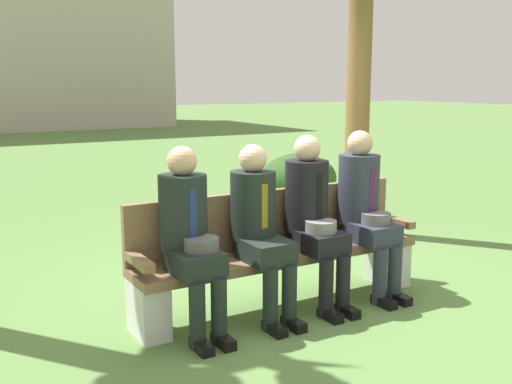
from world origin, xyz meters
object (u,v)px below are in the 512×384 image
(park_bench, at_px, (278,250))
(seated_man_centerright, at_px, (313,212))
(shrub_near_bench, at_px, (299,178))
(seated_man_leftmost, at_px, (189,231))
(seated_man_rightmost, at_px, (365,205))
(seated_man_centerleft, at_px, (259,222))
(building_backdrop, at_px, (16,15))

(park_bench, height_order, seated_man_centerright, seated_man_centerright)
(park_bench, relative_size, seated_man_centerright, 1.80)
(park_bench, relative_size, shrub_near_bench, 2.10)
(seated_man_leftmost, height_order, shrub_near_bench, seated_man_leftmost)
(seated_man_rightmost, distance_m, shrub_near_bench, 3.88)
(seated_man_centerleft, bearing_deg, shrub_near_bench, 51.59)
(seated_man_rightmost, relative_size, building_backdrop, 0.12)
(seated_man_centerleft, distance_m, shrub_near_bench, 4.42)
(seated_man_centerright, bearing_deg, seated_man_rightmost, 0.13)
(building_backdrop, bearing_deg, seated_man_rightmost, -92.64)
(park_bench, distance_m, seated_man_rightmost, 0.84)
(seated_man_leftmost, relative_size, seated_man_rightmost, 0.97)
(park_bench, bearing_deg, seated_man_rightmost, -9.72)
(seated_man_centerleft, distance_m, seated_man_rightmost, 1.02)
(seated_man_centerleft, relative_size, seated_man_rightmost, 0.96)
(park_bench, bearing_deg, shrub_near_bench, 53.18)
(seated_man_leftmost, bearing_deg, seated_man_rightmost, 0.15)
(park_bench, distance_m, shrub_near_bench, 4.15)
(park_bench, xyz_separation_m, shrub_near_bench, (2.49, 3.32, -0.08))
(park_bench, height_order, seated_man_centerleft, seated_man_centerleft)
(building_backdrop, bearing_deg, seated_man_centerleft, -95.28)
(seated_man_centerright, height_order, shrub_near_bench, seated_man_centerright)
(seated_man_centerleft, bearing_deg, seated_man_rightmost, 0.00)
(seated_man_centerright, xyz_separation_m, shrub_near_bench, (2.25, 3.46, -0.38))
(seated_man_leftmost, bearing_deg, seated_man_centerleft, 0.40)
(seated_man_centerleft, bearing_deg, seated_man_centerright, -0.14)
(seated_man_leftmost, distance_m, seated_man_rightmost, 1.58)
(seated_man_centerleft, height_order, seated_man_centerright, seated_man_centerright)
(seated_man_leftmost, height_order, seated_man_centerleft, seated_man_leftmost)
(park_bench, relative_size, seated_man_centerleft, 1.86)
(seated_man_centerleft, bearing_deg, seated_man_leftmost, -179.60)
(seated_man_centerleft, relative_size, shrub_near_bench, 1.13)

